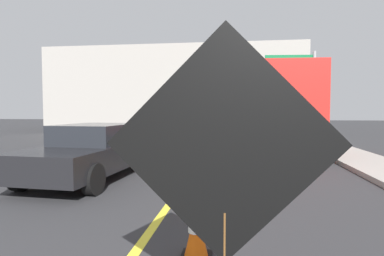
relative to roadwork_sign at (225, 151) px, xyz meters
name	(u,v)px	position (x,y,z in m)	size (l,w,h in m)	color
lane_center_stripe	(166,209)	(-1.14, 3.33, -1.47)	(0.14, 36.00, 0.01)	yellow
roadwork_sign	(225,151)	(0.00, 0.00, 0.00)	(1.63, 0.09, 2.33)	#593819
arrow_board_trailer	(217,161)	(-0.39, 5.78, -0.99)	(1.60, 1.83, 2.70)	orange
box_truck	(277,108)	(1.77, 11.48, 0.36)	(2.65, 6.60, 3.41)	black
pickup_car	(93,151)	(-3.56, 5.68, -0.78)	(2.22, 4.71, 1.38)	black
highway_guide_sign	(300,80)	(3.57, 16.45, 1.95)	(2.78, 0.35, 5.00)	gray
far_building_block	(180,93)	(-4.72, 25.66, 1.79)	(19.51, 9.90, 6.53)	gray
traffic_cone_near_sign	(196,233)	(-0.38, 1.54, -1.17)	(0.36, 0.36, 0.61)	black
traffic_cone_mid_lane	(208,191)	(-0.40, 3.39, -1.13)	(0.36, 0.36, 0.70)	black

